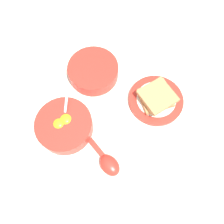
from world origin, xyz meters
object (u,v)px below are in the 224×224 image
(egg_bowl, at_px, (65,126))
(congee_bowl, at_px, (93,71))
(soup_spoon, at_px, (108,163))
(toast_sandwich, at_px, (157,97))
(toast_plate, at_px, (156,100))

(egg_bowl, xyz_separation_m, congee_bowl, (-0.21, 0.03, -0.00))
(egg_bowl, distance_m, congee_bowl, 0.21)
(egg_bowl, relative_size, soup_spoon, 1.29)
(egg_bowl, relative_size, toast_sandwich, 1.20)
(toast_plate, bearing_deg, soup_spoon, -22.40)
(egg_bowl, xyz_separation_m, toast_plate, (-0.17, 0.25, -0.02))
(toast_plate, xyz_separation_m, soup_spoon, (0.24, -0.10, 0.01))
(toast_sandwich, xyz_separation_m, soup_spoon, (0.24, -0.10, -0.02))
(egg_bowl, bearing_deg, soup_spoon, 65.32)
(toast_plate, height_order, toast_sandwich, toast_sandwich)
(toast_plate, height_order, congee_bowl, congee_bowl)
(egg_bowl, bearing_deg, toast_plate, 123.35)
(toast_plate, bearing_deg, congee_bowl, -100.86)
(toast_sandwich, xyz_separation_m, congee_bowl, (-0.04, -0.22, -0.01))
(toast_plate, relative_size, toast_sandwich, 1.26)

